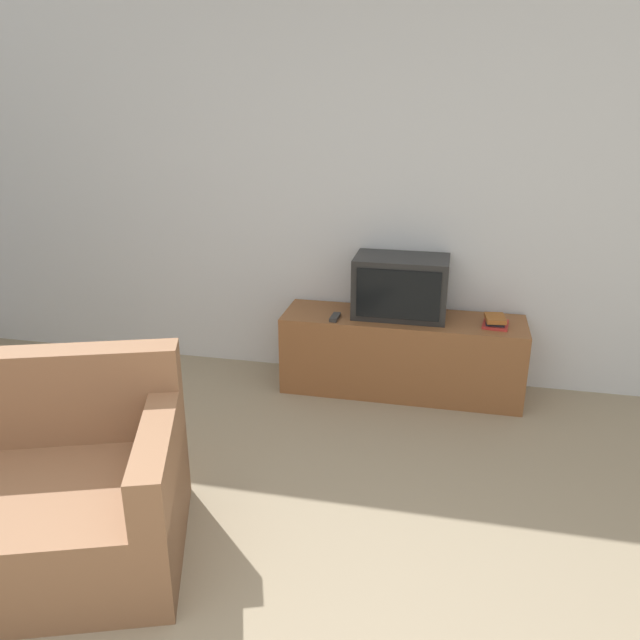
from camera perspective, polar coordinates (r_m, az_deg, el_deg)
name	(u,v)px	position (r m, az deg, el deg)	size (l,w,h in m)	color
wall_back	(347,195)	(4.36, 2.50, 11.32)	(9.00, 0.06, 2.60)	silver
tv_stand	(401,354)	(4.33, 7.45, -3.13)	(1.62, 0.46, 0.54)	brown
television	(401,287)	(4.20, 7.39, 3.05)	(0.62, 0.38, 0.41)	black
book_stack	(495,321)	(4.19, 15.73, -0.10)	(0.18, 0.21, 0.07)	#B72D28
remote_on_stand	(335,317)	(4.16, 1.37, 0.26)	(0.05, 0.15, 0.02)	#2D2D2D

